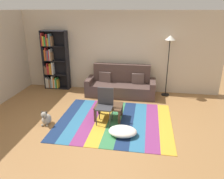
% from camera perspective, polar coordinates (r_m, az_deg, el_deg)
% --- Properties ---
extents(ground_plane, '(14.00, 14.00, 0.00)m').
position_cam_1_polar(ground_plane, '(5.68, -1.95, -8.71)').
color(ground_plane, '#9E7042').
extents(back_wall, '(6.80, 0.10, 2.70)m').
position_cam_1_polar(back_wall, '(7.61, 1.73, 9.72)').
color(back_wall, beige).
rests_on(back_wall, ground_plane).
extents(rug, '(2.89, 2.44, 0.01)m').
position_cam_1_polar(rug, '(5.76, 0.66, -8.19)').
color(rug, navy).
rests_on(rug, ground_plane).
extents(couch, '(2.26, 0.80, 1.00)m').
position_cam_1_polar(couch, '(7.35, 2.29, 1.12)').
color(couch, '#4C3833').
rests_on(couch, ground_plane).
extents(bookshelf, '(0.90, 0.28, 2.05)m').
position_cam_1_polar(bookshelf, '(8.09, -15.06, 6.91)').
color(bookshelf, black).
rests_on(bookshelf, ground_plane).
extents(coffee_table, '(0.70, 0.55, 0.38)m').
position_cam_1_polar(coffee_table, '(5.76, -0.83, -4.68)').
color(coffee_table, '#513826').
rests_on(coffee_table, rug).
extents(pouf, '(0.65, 0.50, 0.19)m').
position_cam_1_polar(pouf, '(5.14, 2.78, -10.74)').
color(pouf, white).
rests_on(pouf, rug).
extents(dog, '(0.22, 0.35, 0.40)m').
position_cam_1_polar(dog, '(5.79, -16.67, -7.22)').
color(dog, '#9E998E').
rests_on(dog, ground_plane).
extents(standing_lamp, '(0.32, 0.32, 1.96)m').
position_cam_1_polar(standing_lamp, '(7.22, 14.67, 10.83)').
color(standing_lamp, black).
rests_on(standing_lamp, ground_plane).
extents(tv_remote, '(0.11, 0.15, 0.02)m').
position_cam_1_polar(tv_remote, '(5.74, -0.20, -3.93)').
color(tv_remote, black).
rests_on(tv_remote, coffee_table).
extents(folding_chair, '(0.40, 0.40, 0.90)m').
position_cam_1_polar(folding_chair, '(5.51, -1.84, -3.42)').
color(folding_chair, '#38383D').
rests_on(folding_chair, ground_plane).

